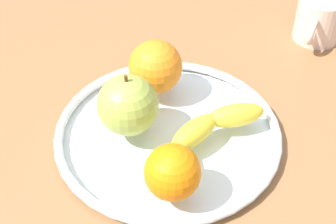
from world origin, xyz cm
name	(u,v)px	position (x,y,z in cm)	size (l,w,h in cm)	color
ground_plane	(168,148)	(0.00, 0.00, -2.00)	(133.68, 133.68, 4.00)	brown
fruit_bowl	(168,133)	(0.00, 0.00, 0.92)	(30.42, 30.42, 1.80)	silver
banana	(200,139)	(1.28, 5.14, 3.36)	(20.13, 10.39, 3.12)	yellow
apple	(128,105)	(2.08, -4.71, 5.82)	(8.03, 8.03, 8.83)	#95A944
orange_front_left	(172,172)	(9.11, 4.99, 5.12)	(6.64, 6.64, 6.64)	orange
orange_back_left	(155,67)	(-6.81, -5.28, 5.64)	(7.68, 7.68, 7.68)	orange
ambient_mug	(319,19)	(-32.55, 12.25, 3.78)	(11.22, 7.86, 7.54)	beige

